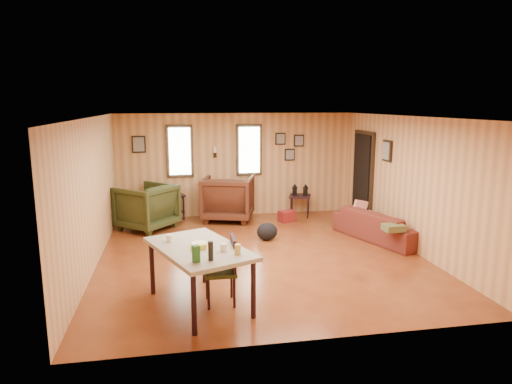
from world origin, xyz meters
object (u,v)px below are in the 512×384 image
(end_table, at_px, (171,202))
(side_table, at_px, (300,194))
(recliner_green, at_px, (146,205))
(recliner_brown, at_px, (228,196))
(sofa, at_px, (381,220))
(dining_table, at_px, (199,252))

(end_table, xyz_separation_m, side_table, (2.99, -0.26, 0.13))
(recliner_green, relative_size, end_table, 1.48)
(recliner_brown, distance_m, side_table, 1.70)
(end_table, distance_m, side_table, 3.00)
(sofa, xyz_separation_m, dining_table, (-3.64, -2.37, 0.35))
(sofa, bearing_deg, recliner_brown, 33.54)
(dining_table, bearing_deg, recliner_brown, 56.30)
(end_table, bearing_deg, recliner_green, -123.49)
(recliner_green, height_order, dining_table, recliner_green)
(recliner_green, xyz_separation_m, side_table, (3.49, 0.50, -0.00))
(end_table, height_order, side_table, side_table)
(sofa, relative_size, recliner_brown, 1.77)
(recliner_green, bearing_deg, sofa, 112.00)
(recliner_brown, xyz_separation_m, recliner_green, (-1.78, -0.44, -0.03))
(recliner_brown, bearing_deg, recliner_green, 30.43)
(recliner_brown, height_order, recliner_green, recliner_brown)
(dining_table, bearing_deg, side_table, 37.59)
(recliner_brown, xyz_separation_m, end_table, (-1.28, 0.32, -0.16))
(sofa, distance_m, recliner_green, 4.80)
(sofa, relative_size, recliner_green, 1.88)
(recliner_brown, height_order, dining_table, recliner_brown)
(dining_table, bearing_deg, recliner_green, 80.47)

